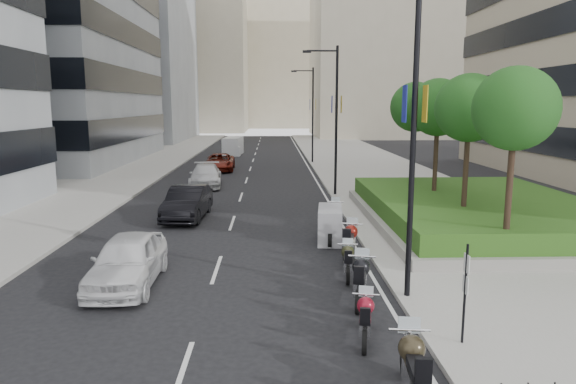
{
  "coord_description": "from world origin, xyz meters",
  "views": [
    {
      "loc": [
        0.43,
        -12.98,
        5.58
      ],
      "look_at": [
        1.08,
        7.99,
        2.0
      ],
      "focal_mm": 32.0,
      "sensor_mm": 36.0,
      "label": 1
    }
  ],
  "objects_px": {
    "motorcycle_2": "(360,280)",
    "motorcycle_4": "(350,241)",
    "motorcycle_5": "(330,225)",
    "motorcycle_6": "(333,215)",
    "parking_sign": "(465,289)",
    "motorcycle_0": "(413,370)",
    "motorcycle_1": "(365,319)",
    "car_d": "(220,162)",
    "lamp_post_2": "(311,110)",
    "motorcycle_3": "(348,261)",
    "lamp_post_0": "(408,124)",
    "car_c": "(206,176)",
    "car_b": "(187,203)",
    "car_a": "(128,260)",
    "delivery_van": "(233,147)",
    "lamp_post_1": "(334,113)"
  },
  "relations": [
    {
      "from": "parking_sign",
      "to": "delivery_van",
      "type": "distance_m",
      "value": 47.67
    },
    {
      "from": "parking_sign",
      "to": "motorcycle_0",
      "type": "xyz_separation_m",
      "value": [
        -1.73,
        -2.1,
        -0.8
      ]
    },
    {
      "from": "motorcycle_0",
      "to": "lamp_post_2",
      "type": "bearing_deg",
      "value": 3.84
    },
    {
      "from": "motorcycle_3",
      "to": "motorcycle_0",
      "type": "bearing_deg",
      "value": -171.14
    },
    {
      "from": "motorcycle_5",
      "to": "motorcycle_6",
      "type": "height_order",
      "value": "motorcycle_5"
    },
    {
      "from": "parking_sign",
      "to": "motorcycle_4",
      "type": "distance_m",
      "value": 7.43
    },
    {
      "from": "lamp_post_0",
      "to": "motorcycle_1",
      "type": "bearing_deg",
      "value": -121.49
    },
    {
      "from": "lamp_post_1",
      "to": "motorcycle_2",
      "type": "bearing_deg",
      "value": -94.07
    },
    {
      "from": "car_a",
      "to": "car_d",
      "type": "distance_m",
      "value": 28.27
    },
    {
      "from": "motorcycle_3",
      "to": "motorcycle_6",
      "type": "relative_size",
      "value": 0.89
    },
    {
      "from": "motorcycle_5",
      "to": "car_d",
      "type": "bearing_deg",
      "value": 22.6
    },
    {
      "from": "motorcycle_4",
      "to": "motorcycle_2",
      "type": "bearing_deg",
      "value": -168.06
    },
    {
      "from": "lamp_post_0",
      "to": "lamp_post_2",
      "type": "distance_m",
      "value": 35.0
    },
    {
      "from": "parking_sign",
      "to": "motorcycle_0",
      "type": "distance_m",
      "value": 2.84
    },
    {
      "from": "motorcycle_2",
      "to": "motorcycle_4",
      "type": "xyz_separation_m",
      "value": [
        0.34,
        4.26,
        -0.01
      ]
    },
    {
      "from": "motorcycle_6",
      "to": "delivery_van",
      "type": "relative_size",
      "value": 0.47
    },
    {
      "from": "car_d",
      "to": "car_b",
      "type": "bearing_deg",
      "value": -90.92
    },
    {
      "from": "motorcycle_3",
      "to": "car_c",
      "type": "relative_size",
      "value": 0.38
    },
    {
      "from": "car_b",
      "to": "car_c",
      "type": "distance_m",
      "value": 10.18
    },
    {
      "from": "lamp_post_0",
      "to": "car_c",
      "type": "bearing_deg",
      "value": 111.41
    },
    {
      "from": "car_a",
      "to": "car_d",
      "type": "height_order",
      "value": "car_a"
    },
    {
      "from": "lamp_post_0",
      "to": "car_a",
      "type": "relative_size",
      "value": 1.93
    },
    {
      "from": "motorcycle_0",
      "to": "motorcycle_1",
      "type": "bearing_deg",
      "value": 14.74
    },
    {
      "from": "motorcycle_1",
      "to": "car_d",
      "type": "distance_m",
      "value": 32.96
    },
    {
      "from": "lamp_post_1",
      "to": "motorcycle_5",
      "type": "bearing_deg",
      "value": -97.37
    },
    {
      "from": "parking_sign",
      "to": "delivery_van",
      "type": "height_order",
      "value": "parking_sign"
    },
    {
      "from": "car_b",
      "to": "car_c",
      "type": "bearing_deg",
      "value": 95.62
    },
    {
      "from": "delivery_van",
      "to": "car_c",
      "type": "bearing_deg",
      "value": -85.72
    },
    {
      "from": "motorcycle_3",
      "to": "delivery_van",
      "type": "relative_size",
      "value": 0.42
    },
    {
      "from": "motorcycle_3",
      "to": "car_d",
      "type": "xyz_separation_m",
      "value": [
        -6.94,
        27.71,
        0.19
      ]
    },
    {
      "from": "parking_sign",
      "to": "car_d",
      "type": "bearing_deg",
      "value": 105.11
    },
    {
      "from": "motorcycle_4",
      "to": "motorcycle_5",
      "type": "relative_size",
      "value": 0.93
    },
    {
      "from": "car_d",
      "to": "car_a",
      "type": "bearing_deg",
      "value": -91.87
    },
    {
      "from": "lamp_post_0",
      "to": "parking_sign",
      "type": "height_order",
      "value": "lamp_post_0"
    },
    {
      "from": "lamp_post_1",
      "to": "motorcycle_6",
      "type": "height_order",
      "value": "lamp_post_1"
    },
    {
      "from": "lamp_post_0",
      "to": "car_c",
      "type": "distance_m",
      "value": 23.17
    },
    {
      "from": "lamp_post_0",
      "to": "car_b",
      "type": "xyz_separation_m",
      "value": [
        -7.91,
        11.02,
        -4.26
      ]
    },
    {
      "from": "car_c",
      "to": "motorcycle_2",
      "type": "bearing_deg",
      "value": -76.3
    },
    {
      "from": "motorcycle_0",
      "to": "motorcycle_2",
      "type": "height_order",
      "value": "motorcycle_0"
    },
    {
      "from": "lamp_post_0",
      "to": "motorcycle_3",
      "type": "bearing_deg",
      "value": 120.98
    },
    {
      "from": "lamp_post_0",
      "to": "motorcycle_5",
      "type": "relative_size",
      "value": 3.64
    },
    {
      "from": "motorcycle_3",
      "to": "car_a",
      "type": "height_order",
      "value": "car_a"
    },
    {
      "from": "motorcycle_2",
      "to": "lamp_post_1",
      "type": "bearing_deg",
      "value": 9.18
    },
    {
      "from": "lamp_post_0",
      "to": "car_a",
      "type": "bearing_deg",
      "value": 169.37
    },
    {
      "from": "lamp_post_1",
      "to": "car_b",
      "type": "xyz_separation_m",
      "value": [
        -7.91,
        -5.98,
        -4.26
      ]
    },
    {
      "from": "motorcycle_4",
      "to": "car_a",
      "type": "height_order",
      "value": "car_a"
    },
    {
      "from": "parking_sign",
      "to": "motorcycle_1",
      "type": "xyz_separation_m",
      "value": [
        -2.16,
        0.54,
        -0.93
      ]
    },
    {
      "from": "car_c",
      "to": "motorcycle_1",
      "type": "bearing_deg",
      "value": -78.76
    },
    {
      "from": "motorcycle_0",
      "to": "motorcycle_4",
      "type": "distance_m",
      "value": 9.33
    },
    {
      "from": "motorcycle_0",
      "to": "car_b",
      "type": "bearing_deg",
      "value": 28.36
    }
  ]
}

